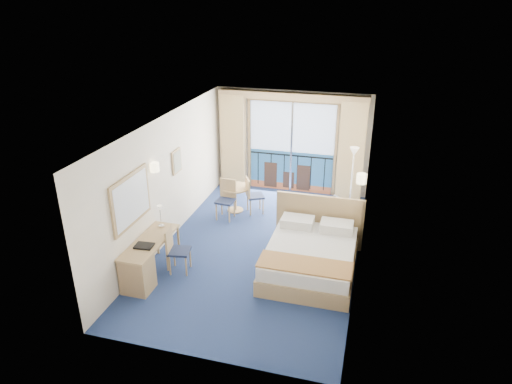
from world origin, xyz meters
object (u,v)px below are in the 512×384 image
object	(u,v)px
round_table	(235,193)
table_chair_b	(226,197)
bed	(311,256)
desk_chair	(175,247)
nightstand	(350,225)
desk	(140,268)
armchair	(334,216)
floor_lamp	(353,164)
table_chair_a	(252,193)

from	to	relation	value
round_table	table_chair_b	size ratio (longest dim) A/B	0.75
bed	desk_chair	xyz separation A→B (m)	(-2.49, -0.71, 0.19)
nightstand	desk	world-z (taller)	desk
armchair	desk	bearing A→B (deg)	-9.05
armchair	floor_lamp	bearing A→B (deg)	-161.22
armchair	table_chair_b	distance (m)	2.54
desk	table_chair_b	world-z (taller)	table_chair_b
round_table	floor_lamp	bearing A→B (deg)	12.21
round_table	table_chair_b	distance (m)	0.40
nightstand	floor_lamp	bearing A→B (deg)	95.39
round_table	table_chair_a	world-z (taller)	table_chair_a
desk_chair	table_chair_b	xyz separation A→B (m)	(0.19, 2.45, 0.02)
bed	round_table	xyz separation A→B (m)	(-2.20, 2.12, 0.16)
nightstand	round_table	bearing A→B (deg)	168.27
bed	desk_chair	bearing A→B (deg)	-164.13
round_table	armchair	bearing A→B (deg)	-7.25
bed	round_table	size ratio (longest dim) A/B	3.06
round_table	nightstand	bearing A→B (deg)	-11.73
table_chair_b	table_chair_a	bearing A→B (deg)	40.69
armchair	floor_lamp	size ratio (longest dim) A/B	0.43
nightstand	table_chair_a	bearing A→B (deg)	166.12
desk	table_chair_a	world-z (taller)	table_chair_a
desk	desk_chair	world-z (taller)	desk_chair
nightstand	desk_chair	size ratio (longest dim) A/B	0.60
floor_lamp	table_chair_a	world-z (taller)	floor_lamp
table_chair_a	desk	bearing A→B (deg)	134.01
floor_lamp	desk_chair	bearing A→B (deg)	-131.24
table_chair_b	desk	bearing A→B (deg)	-96.94
floor_lamp	desk_chair	xyz separation A→B (m)	(-3.00, -3.42, -0.76)
nightstand	desk_chair	world-z (taller)	desk_chair
bed	floor_lamp	size ratio (longest dim) A/B	1.29
floor_lamp	desk	xyz separation A→B (m)	(-3.39, -4.06, -0.87)
desk	table_chair_a	bearing A→B (deg)	72.39
armchair	round_table	bearing A→B (deg)	-61.73
armchair	table_chair_a	distance (m)	2.05
desk	table_chair_b	size ratio (longest dim) A/B	1.64
desk_chair	table_chair_a	xyz separation A→B (m)	(0.71, 2.84, -0.01)
nightstand	round_table	size ratio (longest dim) A/B	0.78
bed	table_chair_a	size ratio (longest dim) A/B	2.40
armchair	table_chair_a	size ratio (longest dim) A/B	0.81
armchair	table_chair_a	xyz separation A→B (m)	(-2.01, 0.32, 0.18)
round_table	desk	bearing A→B (deg)	-101.00
nightstand	round_table	distance (m)	2.89
floor_lamp	desk_chair	world-z (taller)	floor_lamp
armchair	desk_chair	xyz separation A→B (m)	(-2.73, -2.52, 0.18)
nightstand	table_chair_a	distance (m)	2.48
nightstand	armchair	size ratio (longest dim) A/B	0.75
nightstand	bed	bearing A→B (deg)	-111.98
desk	desk_chair	size ratio (longest dim) A/B	1.69
table_chair_a	table_chair_b	world-z (taller)	table_chair_b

